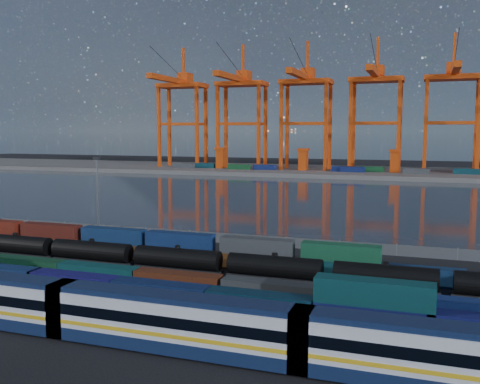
% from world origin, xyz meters
% --- Properties ---
extents(ground, '(700.00, 700.00, 0.00)m').
position_xyz_m(ground, '(0.00, 0.00, 0.00)').
color(ground, black).
rests_on(ground, ground).
extents(harbor_water, '(700.00, 700.00, 0.00)m').
position_xyz_m(harbor_water, '(0.00, 105.00, 0.01)').
color(harbor_water, '#2B323E').
rests_on(harbor_water, ground).
extents(far_quay, '(700.00, 70.00, 2.00)m').
position_xyz_m(far_quay, '(0.00, 210.00, 1.00)').
color(far_quay, '#514F4C').
rests_on(far_quay, ground).
extents(distant_mountains, '(2470.00, 1100.00, 520.00)m').
position_xyz_m(distant_mountains, '(63.02, 1600.00, 220.29)').
color(distant_mountains, '#1E2630').
rests_on(distant_mountains, ground).
extents(passenger_train, '(79.96, 3.45, 5.92)m').
position_xyz_m(passenger_train, '(11.21, -22.39, 2.98)').
color(passenger_train, silver).
rests_on(passenger_train, ground).
extents(container_row_south, '(140.65, 2.64, 5.63)m').
position_xyz_m(container_row_south, '(-5.15, -9.52, 2.16)').
color(container_row_south, '#3B3E40').
rests_on(container_row_south, ground).
extents(container_row_mid, '(128.67, 2.52, 5.37)m').
position_xyz_m(container_row_mid, '(-20.88, -3.95, 1.59)').
color(container_row_mid, '#46484B').
rests_on(container_row_mid, ground).
extents(container_row_north, '(129.07, 2.40, 5.11)m').
position_xyz_m(container_row_north, '(-10.21, 10.67, 2.24)').
color(container_row_north, '#101951').
rests_on(container_row_north, ground).
extents(tanker_string, '(122.83, 3.08, 4.40)m').
position_xyz_m(tanker_string, '(-9.08, 4.59, 2.21)').
color(tanker_string, black).
rests_on(tanker_string, ground).
extents(waterfront_fence, '(160.12, 0.12, 2.20)m').
position_xyz_m(waterfront_fence, '(-0.00, 28.00, 1.00)').
color(waterfront_fence, '#595B5E').
rests_on(waterfront_fence, ground).
extents(yard_light_mast, '(1.60, 0.40, 16.60)m').
position_xyz_m(yard_light_mast, '(-30.00, 26.00, 9.30)').
color(yard_light_mast, slate).
rests_on(yard_light_mast, ground).
extents(gantry_cranes, '(201.01, 49.94, 67.63)m').
position_xyz_m(gantry_cranes, '(-7.50, 203.21, 41.45)').
color(gantry_cranes, '#E84810').
rests_on(gantry_cranes, ground).
extents(quay_containers, '(172.58, 10.99, 2.60)m').
position_xyz_m(quay_containers, '(-11.00, 195.46, 3.30)').
color(quay_containers, navy).
rests_on(quay_containers, far_quay).
extents(straddle_carriers, '(140.00, 7.00, 11.10)m').
position_xyz_m(straddle_carriers, '(-2.50, 200.00, 7.82)').
color(straddle_carriers, '#E84810').
rests_on(straddle_carriers, far_quay).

